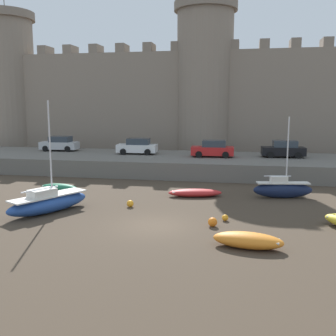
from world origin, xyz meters
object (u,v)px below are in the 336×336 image
object	(u,v)px
mooring_buoy_near_channel	(213,222)
mooring_buoy_mid_mud	(225,218)
car_quay_centre_east	(284,149)
sailboat_midflat_centre	(283,189)
car_quay_centre_west	(137,147)
car_quay_west	(213,149)
sailboat_midflat_right	(48,202)
rowboat_near_channel_left	(195,193)
rowboat_foreground_left	(248,240)
car_quay_east	(60,144)
mooring_buoy_off_centre	(130,204)
rowboat_near_channel_right	(59,187)

from	to	relation	value
mooring_buoy_near_channel	mooring_buoy_mid_mud	distance (m)	1.37
car_quay_centre_east	sailboat_midflat_centre	bearing A→B (deg)	-95.47
car_quay_centre_west	car_quay_west	world-z (taller)	same
sailboat_midflat_right	rowboat_near_channel_left	bearing A→B (deg)	35.29
mooring_buoy_near_channel	car_quay_centre_east	size ratio (longest dim) A/B	0.12
sailboat_midflat_right	mooring_buoy_mid_mud	size ratio (longest dim) A/B	18.69
mooring_buoy_near_channel	car_quay_west	bearing A→B (deg)	94.36
rowboat_foreground_left	car_quay_east	distance (m)	30.33
sailboat_midflat_centre	mooring_buoy_near_channel	world-z (taller)	sailboat_midflat_centre
mooring_buoy_mid_mud	car_quay_centre_east	xyz separation A→B (m)	(4.80, 17.29, 2.16)
sailboat_midflat_centre	mooring_buoy_off_centre	bearing A→B (deg)	-155.74
rowboat_near_channel_left	mooring_buoy_mid_mud	xyz separation A→B (m)	(2.42, -5.71, -0.12)
rowboat_near_channel_left	mooring_buoy_near_channel	distance (m)	7.16
sailboat_midflat_centre	mooring_buoy_off_centre	xyz separation A→B (m)	(-9.99, -4.50, -0.44)
sailboat_midflat_right	mooring_buoy_near_channel	distance (m)	10.24
mooring_buoy_off_centre	mooring_buoy_mid_mud	bearing A→B (deg)	-17.68
car_quay_east	rowboat_near_channel_right	bearing A→B (deg)	-64.62
car_quay_centre_east	car_quay_centre_west	size ratio (longest dim) A/B	1.00
mooring_buoy_mid_mud	car_quay_centre_west	distance (m)	19.85
sailboat_midflat_centre	sailboat_midflat_right	xyz separation A→B (m)	(-14.58, -6.71, -0.03)
rowboat_near_channel_right	mooring_buoy_off_centre	bearing A→B (deg)	-27.29
mooring_buoy_near_channel	car_quay_centre_west	bearing A→B (deg)	116.57
sailboat_midflat_centre	mooring_buoy_near_channel	xyz separation A→B (m)	(-4.39, -7.70, -0.41)
rowboat_foreground_left	car_quay_east	xyz separation A→B (m)	(-20.25, 22.50, 1.95)
sailboat_midflat_centre	car_quay_east	size ratio (longest dim) A/B	1.39
sailboat_midflat_right	car_quay_east	bearing A→B (deg)	113.88
sailboat_midflat_right	car_quay_centre_west	bearing A→B (deg)	86.68
rowboat_foreground_left	car_quay_centre_east	size ratio (longest dim) A/B	0.81
rowboat_near_channel_right	rowboat_near_channel_left	bearing A→B (deg)	1.55
sailboat_midflat_right	mooring_buoy_near_channel	xyz separation A→B (m)	(10.18, -1.00, -0.39)
mooring_buoy_off_centre	car_quay_east	world-z (taller)	car_quay_east
mooring_buoy_off_centre	mooring_buoy_mid_mud	size ratio (longest dim) A/B	1.22
sailboat_midflat_right	mooring_buoy_off_centre	xyz separation A→B (m)	(4.59, 2.20, -0.42)
rowboat_foreground_left	sailboat_midflat_right	world-z (taller)	sailboat_midflat_right
sailboat_midflat_centre	car_quay_centre_west	bearing A→B (deg)	141.89
rowboat_foreground_left	mooring_buoy_off_centre	bearing A→B (deg)	140.42
car_quay_west	car_quay_east	world-z (taller)	same
sailboat_midflat_right	mooring_buoy_mid_mud	xyz separation A→B (m)	(10.81, 0.22, -0.46)
car_quay_centre_east	car_quay_west	bearing A→B (deg)	-171.30
rowboat_foreground_left	car_quay_centre_east	bearing A→B (deg)	80.56
rowboat_foreground_left	sailboat_midflat_right	xyz separation A→B (m)	(-12.04, 3.96, 0.26)
mooring_buoy_off_centre	car_quay_centre_east	distance (m)	18.98
rowboat_foreground_left	mooring_buoy_near_channel	xyz separation A→B (m)	(-1.86, 2.96, -0.13)
car_quay_centre_east	rowboat_foreground_left	bearing A→B (deg)	-99.44
sailboat_midflat_right	sailboat_midflat_centre	bearing A→B (deg)	24.71
rowboat_foreground_left	mooring_buoy_mid_mud	distance (m)	4.36
sailboat_midflat_right	mooring_buoy_near_channel	world-z (taller)	sailboat_midflat_right
rowboat_near_channel_left	rowboat_foreground_left	bearing A→B (deg)	-69.71
car_quay_centre_east	car_quay_centre_west	bearing A→B (deg)	-179.35
rowboat_near_channel_left	mooring_buoy_off_centre	distance (m)	5.32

